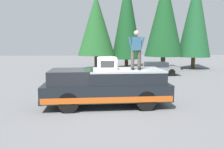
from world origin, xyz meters
TOP-DOWN VIEW (x-y plane):
  - ground_plane at (0.00, 0.00)m, footprint 90.00×90.00m
  - pickup_truck at (0.45, -0.09)m, footprint 2.01×5.54m
  - compressor_unit at (0.44, -0.11)m, footprint 0.65×0.84m
  - person_on_truck_bed at (0.26, -1.37)m, footprint 0.29×0.72m
  - parked_car_grey at (9.98, -5.10)m, footprint 1.64×4.10m
  - conifer_far_left at (14.77, -10.87)m, footprint 3.54×3.54m
  - conifer_left at (14.46, -7.28)m, footprint 4.06×4.06m
  - conifer_center_left at (16.47, -3.56)m, footprint 3.46×3.46m
  - conifer_center_right at (15.55, -0.05)m, footprint 4.09×4.09m

SIDE VIEW (x-z plane):
  - ground_plane at x=0.00m, z-range 0.00..0.00m
  - parked_car_grey at x=9.98m, z-range 0.00..1.16m
  - pickup_truck at x=0.45m, z-range 0.05..1.70m
  - compressor_unit at x=0.44m, z-range 1.65..2.21m
  - person_on_truck_bed at x=0.26m, z-range 1.71..3.40m
  - conifer_center_right at x=15.55m, z-range 0.74..8.84m
  - conifer_left at x=14.46m, z-range 0.70..10.67m
  - conifer_center_left at x=16.47m, z-range 0.52..11.06m
  - conifer_far_left at x=14.77m, z-range 0.65..10.95m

